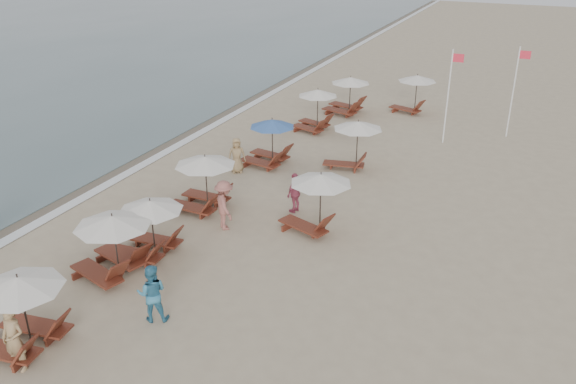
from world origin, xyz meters
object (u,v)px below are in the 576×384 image
at_px(inland_station_0, 313,197).
at_px(inland_station_1, 352,139).
at_px(lounger_station_1, 110,244).
at_px(lounger_station_3, 201,182).
at_px(lounger_station_0, 18,313).
at_px(flag_pole_near, 449,92).
at_px(inland_station_2, 412,89).
at_px(beachgoer_far_a, 295,193).
at_px(beachgoer_near, 14,339).
at_px(beachgoer_mid_b, 224,205).
at_px(beachgoer_mid_a, 152,293).
at_px(lounger_station_4, 267,143).
at_px(lounger_station_6, 346,96).
at_px(lounger_station_2, 147,227).
at_px(lounger_station_5, 314,110).
at_px(beachgoer_far_b, 237,155).

bearing_deg(inland_station_0, inland_station_1, 95.92).
height_order(lounger_station_1, lounger_station_3, lounger_station_3).
relative_size(lounger_station_0, flag_pole_near, 0.55).
height_order(inland_station_0, inland_station_2, same).
xyz_separation_m(lounger_station_1, beachgoer_far_a, (3.56, 6.50, -0.27)).
height_order(beachgoer_near, beachgoer_mid_b, beachgoer_mid_b).
distance_m(lounger_station_3, beachgoer_mid_a, 7.21).
relative_size(lounger_station_4, inland_station_0, 0.93).
bearing_deg(lounger_station_1, flag_pole_near, 66.55).
xyz_separation_m(lounger_station_1, flag_pole_near, (7.35, 16.94, 1.55)).
xyz_separation_m(lounger_station_6, flag_pole_near, (6.33, -2.88, 1.59)).
distance_m(inland_station_1, flag_pole_near, 6.30).
xyz_separation_m(lounger_station_0, lounger_station_4, (0.14, 14.47, -0.07)).
distance_m(lounger_station_2, beachgoer_far_a, 5.97).
bearing_deg(beachgoer_far_a, beachgoer_mid_a, 6.64).
distance_m(beachgoer_near, beachgoer_far_a, 11.41).
bearing_deg(flag_pole_near, inland_station_2, 121.39).
bearing_deg(inland_station_0, beachgoer_mid_a, -107.59).
bearing_deg(lounger_station_5, beachgoer_mid_b, -83.95).
relative_size(lounger_station_4, inland_station_1, 0.96).
bearing_deg(lounger_station_4, lounger_station_2, -90.41).
bearing_deg(lounger_station_5, inland_station_0, -68.36).
distance_m(lounger_station_0, inland_station_0, 10.23).
height_order(lounger_station_6, beachgoer_near, lounger_station_6).
bearing_deg(lounger_station_1, lounger_station_0, -86.14).
bearing_deg(flag_pole_near, beachgoer_far_b, -134.97).
xyz_separation_m(inland_station_1, beachgoer_near, (-3.37, -16.22, -0.50)).
distance_m(beachgoer_near, flag_pole_near, 22.55).
distance_m(lounger_station_0, lounger_station_6, 23.73).
relative_size(lounger_station_2, lounger_station_6, 0.93).
bearing_deg(inland_station_2, lounger_station_0, -99.60).
height_order(beachgoer_near, flag_pole_near, flag_pole_near).
bearing_deg(lounger_station_0, flag_pole_near, 71.22).
xyz_separation_m(lounger_station_3, inland_station_1, (4.01, 6.40, 0.29)).
bearing_deg(lounger_station_0, lounger_station_2, 89.21).
relative_size(lounger_station_4, beachgoer_mid_a, 1.45).
bearing_deg(beachgoer_mid_b, inland_station_1, -63.99).
xyz_separation_m(lounger_station_4, beachgoer_mid_b, (1.36, -6.41, -0.10)).
height_order(lounger_station_2, lounger_station_6, lounger_station_6).
bearing_deg(lounger_station_6, inland_station_0, -75.46).
height_order(lounger_station_0, beachgoer_mid_b, lounger_station_0).
bearing_deg(inland_station_2, lounger_station_2, -101.90).
bearing_deg(lounger_station_1, inland_station_0, 47.72).
xyz_separation_m(lounger_station_3, lounger_station_6, (0.89, 14.56, -0.09)).
xyz_separation_m(lounger_station_2, beachgoer_mid_b, (1.42, 2.69, -0.08)).
bearing_deg(beachgoer_mid_b, inland_station_0, -116.42).
distance_m(inland_station_1, beachgoer_far_a, 5.23).
xyz_separation_m(inland_station_1, flag_pole_near, (3.22, 5.28, 1.20)).
height_order(lounger_station_1, beachgoer_far_b, lounger_station_1).
height_order(inland_station_0, flag_pole_near, flag_pole_near).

